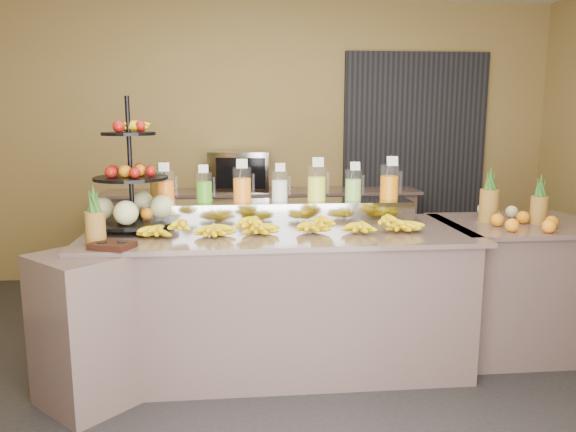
{
  "coord_description": "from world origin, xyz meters",
  "views": [
    {
      "loc": [
        -0.3,
        -3.28,
        1.68
      ],
      "look_at": [
        0.06,
        0.3,
        1.02
      ],
      "focal_mm": 35.0,
      "sensor_mm": 36.0,
      "label": 1
    }
  ],
  "objects": [
    {
      "name": "ground",
      "position": [
        0.0,
        0.0,
        0.0
      ],
      "size": [
        6.0,
        6.0,
        0.0
      ],
      "primitive_type": "plane",
      "color": "black",
      "rests_on": "ground"
    },
    {
      "name": "room_envelope",
      "position": [
        0.19,
        0.79,
        1.88
      ],
      "size": [
        6.04,
        5.02,
        2.82
      ],
      "color": "olive",
      "rests_on": "ground"
    },
    {
      "name": "buffet_counter",
      "position": [
        -0.12,
        0.26,
        0.47
      ],
      "size": [
        2.75,
        1.25,
        0.93
      ],
      "color": "gray",
      "rests_on": "ground"
    },
    {
      "name": "right_counter",
      "position": [
        1.7,
        0.4,
        0.47
      ],
      "size": [
        1.08,
        0.88,
        0.93
      ],
      "color": "gray",
      "rests_on": "ground"
    },
    {
      "name": "back_ledge",
      "position": [
        0.0,
        2.25,
        0.47
      ],
      "size": [
        3.1,
        0.55,
        0.93
      ],
      "color": "gray",
      "rests_on": "ground"
    },
    {
      "name": "pitcher_tray",
      "position": [
        0.03,
        0.58,
        1.01
      ],
      "size": [
        1.85,
        0.3,
        0.15
      ],
      "primitive_type": "cube",
      "color": "gray",
      "rests_on": "buffet_counter"
    },
    {
      "name": "juice_pitcher_orange_a",
      "position": [
        -0.75,
        0.58,
        1.18
      ],
      "size": [
        0.12,
        0.12,
        0.29
      ],
      "color": "silver",
      "rests_on": "pitcher_tray"
    },
    {
      "name": "juice_pitcher_green",
      "position": [
        -0.49,
        0.58,
        1.17
      ],
      "size": [
        0.11,
        0.12,
        0.27
      ],
      "color": "silver",
      "rests_on": "pitcher_tray"
    },
    {
      "name": "juice_pitcher_orange_b",
      "position": [
        -0.23,
        0.58,
        1.19
      ],
      "size": [
        0.13,
        0.13,
        0.31
      ],
      "color": "silver",
      "rests_on": "pitcher_tray"
    },
    {
      "name": "juice_pitcher_milk",
      "position": [
        0.03,
        0.58,
        1.17
      ],
      "size": [
        0.12,
        0.12,
        0.28
      ],
      "color": "silver",
      "rests_on": "pitcher_tray"
    },
    {
      "name": "juice_pitcher_lemon",
      "position": [
        0.29,
        0.58,
        1.19
      ],
      "size": [
        0.13,
        0.14,
        0.32
      ],
      "color": "silver",
      "rests_on": "pitcher_tray"
    },
    {
      "name": "juice_pitcher_lime",
      "position": [
        0.55,
        0.58,
        1.18
      ],
      "size": [
        0.12,
        0.12,
        0.28
      ],
      "color": "silver",
      "rests_on": "pitcher_tray"
    },
    {
      "name": "juice_pitcher_orange_c",
      "position": [
        0.81,
        0.58,
        1.19
      ],
      "size": [
        0.13,
        0.14,
        0.32
      ],
      "color": "silver",
      "rests_on": "pitcher_tray"
    },
    {
      "name": "banana_heap",
      "position": [
        0.03,
        0.22,
        0.99
      ],
      "size": [
        1.79,
        0.16,
        0.15
      ],
      "color": "yellow",
      "rests_on": "buffet_counter"
    },
    {
      "name": "fruit_stand",
      "position": [
        -0.92,
        0.46,
        1.15
      ],
      "size": [
        0.71,
        0.71,
        0.86
      ],
      "rotation": [
        0.0,
        0.0,
        -0.17
      ],
      "color": "black",
      "rests_on": "buffet_counter"
    },
    {
      "name": "condiment_caddy",
      "position": [
        -0.98,
        -0.11,
        0.95
      ],
      "size": [
        0.27,
        0.25,
        0.03
      ],
      "primitive_type": "cube",
      "rotation": [
        0.0,
        0.0,
        -0.41
      ],
      "color": "black",
      "rests_on": "buffet_counter"
    },
    {
      "name": "pineapple_left_a",
      "position": [
        -1.09,
        -0.01,
        1.06
      ],
      "size": [
        0.12,
        0.12,
        0.36
      ],
      "rotation": [
        0.0,
        0.0,
        -0.21
      ],
      "color": "brown",
      "rests_on": "buffet_counter"
    },
    {
      "name": "pineapple_left_b",
      "position": [
        -0.82,
        0.8,
        1.09
      ],
      "size": [
        0.15,
        0.15,
        0.43
      ],
      "rotation": [
        0.0,
        0.0,
        -0.3
      ],
      "color": "brown",
      "rests_on": "buffet_counter"
    },
    {
      "name": "right_fruit_pile",
      "position": [
        1.63,
        0.3,
        1.0
      ],
      "size": [
        0.44,
        0.42,
        0.23
      ],
      "color": "brown",
      "rests_on": "right_counter"
    },
    {
      "name": "oven_warmer",
      "position": [
        -0.22,
        2.25,
        1.13
      ],
      "size": [
        0.63,
        0.48,
        0.39
      ],
      "primitive_type": "cube",
      "rotation": [
        0.0,
        0.0,
        -0.13
      ],
      "color": "gray",
      "rests_on": "back_ledge"
    }
  ]
}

